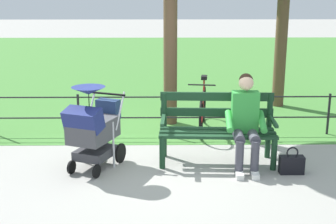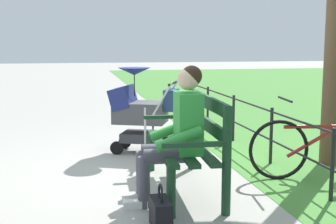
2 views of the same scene
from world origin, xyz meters
name	(u,v)px [view 1 (image 1 of 2)]	position (x,y,z in m)	size (l,w,h in m)	color
ground_plane	(162,164)	(0.00, 0.00, 0.00)	(60.00, 60.00, 0.00)	#9E9B93
grass_lawn	(162,64)	(0.00, -8.80, 0.00)	(40.00, 16.00, 0.01)	#478438
park_bench	(217,125)	(-0.77, -0.11, 0.53)	(1.62, 0.67, 0.96)	#193D23
person_on_bench	(246,119)	(-1.12, 0.11, 0.68)	(0.55, 0.74, 1.28)	#42424C
stroller	(93,127)	(0.92, 0.16, 0.59)	(0.78, 1.00, 1.15)	black
handbag	(292,164)	(-1.71, 0.37, 0.13)	(0.32, 0.14, 0.37)	black
park_fence	(180,110)	(-0.29, -1.32, 0.42)	(8.31, 0.04, 0.70)	black
bicycle	(203,109)	(-0.69, -1.64, 0.36)	(0.44, 1.65, 0.89)	black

